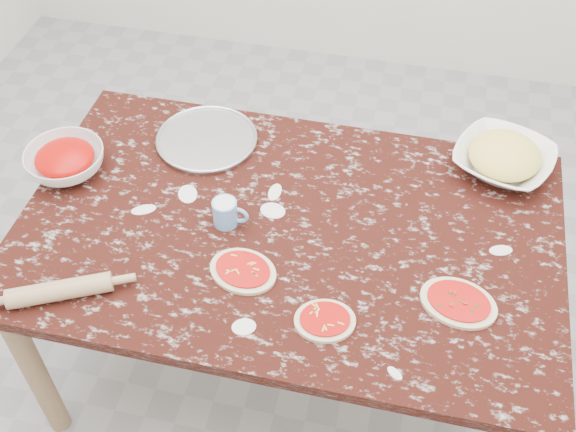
{
  "coord_description": "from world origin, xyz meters",
  "views": [
    {
      "loc": [
        0.31,
        -1.35,
        2.29
      ],
      "look_at": [
        0.0,
        0.0,
        0.8
      ],
      "focal_mm": 43.62,
      "sensor_mm": 36.0,
      "label": 1
    }
  ],
  "objects_px": {
    "pizza_tray": "(207,140)",
    "rolling_pin": "(60,290)",
    "sauce_bowl": "(66,161)",
    "cheese_bowl": "(503,160)",
    "flour_mug": "(226,212)",
    "worktable": "(288,246)"
  },
  "relations": [
    {
      "from": "pizza_tray",
      "to": "rolling_pin",
      "type": "xyz_separation_m",
      "value": [
        -0.19,
        -0.7,
        0.02
      ]
    },
    {
      "from": "worktable",
      "to": "sauce_bowl",
      "type": "height_order",
      "value": "sauce_bowl"
    },
    {
      "from": "pizza_tray",
      "to": "cheese_bowl",
      "type": "height_order",
      "value": "cheese_bowl"
    },
    {
      "from": "worktable",
      "to": "sauce_bowl",
      "type": "bearing_deg",
      "value": 173.64
    },
    {
      "from": "pizza_tray",
      "to": "cheese_bowl",
      "type": "xyz_separation_m",
      "value": [
        0.96,
        0.08,
        0.03
      ]
    },
    {
      "from": "pizza_tray",
      "to": "sauce_bowl",
      "type": "xyz_separation_m",
      "value": [
        -0.39,
        -0.23,
        0.03
      ]
    },
    {
      "from": "pizza_tray",
      "to": "rolling_pin",
      "type": "height_order",
      "value": "rolling_pin"
    },
    {
      "from": "flour_mug",
      "to": "rolling_pin",
      "type": "distance_m",
      "value": 0.51
    },
    {
      "from": "pizza_tray",
      "to": "sauce_bowl",
      "type": "distance_m",
      "value": 0.46
    },
    {
      "from": "sauce_bowl",
      "to": "worktable",
      "type": "bearing_deg",
      "value": -6.36
    },
    {
      "from": "worktable",
      "to": "rolling_pin",
      "type": "bearing_deg",
      "value": -144.74
    },
    {
      "from": "pizza_tray",
      "to": "sauce_bowl",
      "type": "height_order",
      "value": "sauce_bowl"
    },
    {
      "from": "worktable",
      "to": "rolling_pin",
      "type": "relative_size",
      "value": 5.77
    },
    {
      "from": "worktable",
      "to": "flour_mug",
      "type": "bearing_deg",
      "value": -173.11
    },
    {
      "from": "sauce_bowl",
      "to": "flour_mug",
      "type": "distance_m",
      "value": 0.57
    },
    {
      "from": "flour_mug",
      "to": "cheese_bowl",
      "type": "bearing_deg",
      "value": 28.06
    },
    {
      "from": "pizza_tray",
      "to": "rolling_pin",
      "type": "distance_m",
      "value": 0.73
    },
    {
      "from": "flour_mug",
      "to": "pizza_tray",
      "type": "bearing_deg",
      "value": 116.53
    },
    {
      "from": "cheese_bowl",
      "to": "rolling_pin",
      "type": "distance_m",
      "value": 1.39
    },
    {
      "from": "cheese_bowl",
      "to": "flour_mug",
      "type": "height_order",
      "value": "flour_mug"
    },
    {
      "from": "pizza_tray",
      "to": "cheese_bowl",
      "type": "relative_size",
      "value": 1.09
    },
    {
      "from": "sauce_bowl",
      "to": "flour_mug",
      "type": "relative_size",
      "value": 2.27
    }
  ]
}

